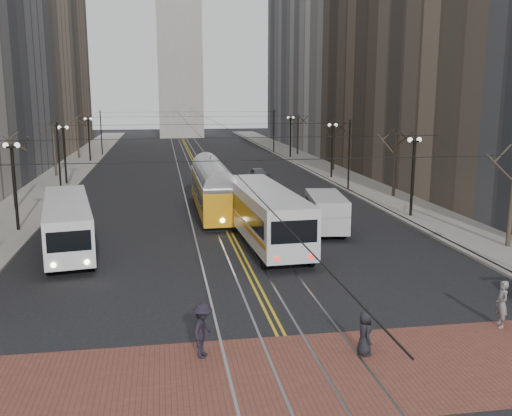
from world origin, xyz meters
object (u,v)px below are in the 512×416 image
object	(u,v)px
rear_bus	(265,216)
pedestrian_a	(365,333)
streetcar	(213,193)
cargo_van	(326,214)
pedestrian_b	(502,304)
sedan_grey	(260,176)
transit_bus	(68,225)
pedestrian_d	(203,330)

from	to	relation	value
rear_bus	pedestrian_a	size ratio (longest dim) A/B	8.16
streetcar	pedestrian_a	xyz separation A→B (m)	(3.03, -24.81, -0.76)
cargo_van	pedestrian_b	xyz separation A→B (m)	(2.34, -16.11, -0.30)
streetcar	pedestrian_a	bearing A→B (deg)	-83.24
streetcar	sedan_grey	xyz separation A→B (m)	(5.88, 13.21, -0.72)
transit_bus	streetcar	distance (m)	12.87
transit_bus	rear_bus	size ratio (longest dim) A/B	0.91
transit_bus	pedestrian_b	bearing A→B (deg)	-47.61
transit_bus	pedestrian_a	distance (m)	20.04
transit_bus	sedan_grey	world-z (taller)	transit_bus
pedestrian_d	pedestrian_a	bearing A→B (deg)	-74.41
transit_bus	streetcar	size ratio (longest dim) A/B	0.88
rear_bus	pedestrian_a	world-z (taller)	rear_bus
transit_bus	pedestrian_a	size ratio (longest dim) A/B	7.41
rear_bus	pedestrian_d	size ratio (longest dim) A/B	6.63
rear_bus	sedan_grey	size ratio (longest dim) A/B	2.58
transit_bus	cargo_van	bearing A→B (deg)	-3.36
transit_bus	streetcar	world-z (taller)	streetcar
rear_bus	pedestrian_d	world-z (taller)	rear_bus
rear_bus	pedestrian_a	xyz separation A→B (m)	(0.73, -15.45, -0.87)
streetcar	sedan_grey	distance (m)	14.48
pedestrian_b	cargo_van	bearing A→B (deg)	-161.74
cargo_van	pedestrian_a	xyz separation A→B (m)	(-3.74, -17.55, -0.44)
rear_bus	pedestrian_d	xyz separation A→B (m)	(-4.82, -14.72, -0.69)
sedan_grey	pedestrian_b	world-z (taller)	pedestrian_b
rear_bus	pedestrian_b	xyz separation A→B (m)	(6.81, -14.01, -0.73)
pedestrian_b	pedestrian_d	xyz separation A→B (m)	(-11.62, -0.71, 0.04)
pedestrian_d	transit_bus	bearing A→B (deg)	47.04
sedan_grey	pedestrian_b	xyz separation A→B (m)	(3.23, -36.58, 0.09)
streetcar	cargo_van	xyz separation A→B (m)	(6.76, -7.26, -0.33)
rear_bus	pedestrian_a	bearing A→B (deg)	-90.26
pedestrian_b	rear_bus	bearing A→B (deg)	-144.11
pedestrian_b	pedestrian_d	size ratio (longest dim) A/B	0.96
sedan_grey	pedestrian_d	bearing A→B (deg)	-102.24
transit_bus	pedestrian_b	xyz separation A→B (m)	(18.34, -14.40, -0.52)
cargo_van	pedestrian_b	world-z (taller)	cargo_van
sedan_grey	pedestrian_a	size ratio (longest dim) A/B	3.16
transit_bus	pedestrian_d	bearing A→B (deg)	-75.52
streetcar	transit_bus	bearing A→B (deg)	-136.00
rear_bus	cargo_van	xyz separation A→B (m)	(4.46, 2.10, -0.43)
transit_bus	pedestrian_b	size ratio (longest dim) A/B	6.29
streetcar	sedan_grey	world-z (taller)	streetcar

